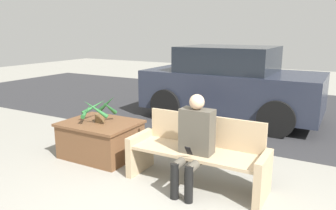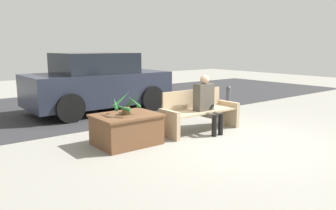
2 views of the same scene
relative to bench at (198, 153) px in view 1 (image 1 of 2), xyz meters
The scene contains 6 objects.
road_surface 4.47m from the bench, 91.06° to the left, with size 20.00×6.00×0.01m, color #2D2D30.
bench is the anchor object (origin of this frame).
person_seated 0.31m from the bench, 81.07° to the right, with size 0.41×0.57×1.21m.
planter_box 1.73m from the bench, behind, with size 1.15×0.91×0.56m.
potted_plant 1.78m from the bench, behind, with size 0.57×0.58×0.42m.
parked_car 3.43m from the bench, 101.89° to the left, with size 3.81×1.98×1.62m.
Camera 1 is at (1.70, -2.74, 1.96)m, focal length 35.00 mm.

